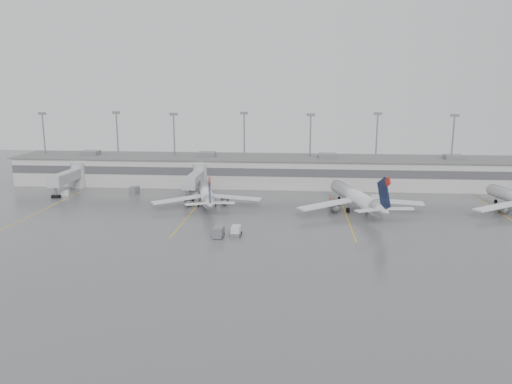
{
  "coord_description": "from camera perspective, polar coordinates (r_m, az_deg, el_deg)",
  "views": [
    {
      "loc": [
        6.4,
        -84.67,
        28.11
      ],
      "look_at": [
        -2.72,
        24.0,
        5.0
      ],
      "focal_mm": 35.0,
      "sensor_mm": 36.0,
      "label": 1
    }
  ],
  "objects": [
    {
      "name": "gse_loader",
      "position": [
        137.12,
        -13.74,
        0.19
      ],
      "size": [
        2.26,
        3.23,
        1.88
      ],
      "primitive_type": "cube",
      "rotation": [
        0.0,
        0.0,
        -0.13
      ],
      "color": "slate",
      "rests_on": "ground"
    },
    {
      "name": "stand_markings",
      "position": [
        112.43,
        1.38,
        -2.51
      ],
      "size": [
        105.25,
        40.0,
        0.01
      ],
      "color": "#E4AD0D",
      "rests_on": "ground"
    },
    {
      "name": "cone_b",
      "position": [
        123.81,
        -8.08,
        -1.13
      ],
      "size": [
        0.39,
        0.39,
        0.62
      ],
      "primitive_type": "cone",
      "color": "#F54305",
      "rests_on": "ground"
    },
    {
      "name": "gse_uld_c",
      "position": [
        128.11,
        13.41,
        -0.69
      ],
      "size": [
        2.53,
        2.09,
        1.54
      ],
      "primitive_type": "cube",
      "rotation": [
        0.0,
        0.0,
        0.34
      ],
      "color": "silver",
      "rests_on": "ground"
    },
    {
      "name": "gse_uld_a",
      "position": [
        140.05,
        -21.01,
        -0.1
      ],
      "size": [
        2.34,
        1.74,
        1.51
      ],
      "primitive_type": "cube",
      "rotation": [
        0.0,
        0.0,
        0.16
      ],
      "color": "silver",
      "rests_on": "ground"
    },
    {
      "name": "baggage_cart",
      "position": [
        95.26,
        -4.31,
        -4.57
      ],
      "size": [
        1.94,
        3.24,
        2.03
      ],
      "rotation": [
        0.0,
        0.0,
        -0.04
      ],
      "color": "slate",
      "rests_on": "ground"
    },
    {
      "name": "cone_c",
      "position": [
        128.65,
        8.47,
        -0.62
      ],
      "size": [
        0.47,
        0.47,
        0.74
      ],
      "primitive_type": "cone",
      "color": "#F54305",
      "rests_on": "ground"
    },
    {
      "name": "terminal",
      "position": [
        144.79,
        2.2,
        2.44
      ],
      "size": [
        152.0,
        17.0,
        9.45
      ],
      "color": "#AAAAA5",
      "rests_on": "ground"
    },
    {
      "name": "baggage_tug",
      "position": [
        96.04,
        -2.31,
        -4.59
      ],
      "size": [
        2.1,
        3.13,
        1.97
      ],
      "rotation": [
        0.0,
        0.0,
        -0.04
      ],
      "color": "silver",
      "rests_on": "ground"
    },
    {
      "name": "light_masts",
      "position": [
        149.43,
        2.33,
        5.78
      ],
      "size": [
        142.4,
        8.0,
        20.6
      ],
      "color": "gray",
      "rests_on": "ground"
    },
    {
      "name": "gse_uld_b",
      "position": [
        128.41,
        -7.12,
        -0.38
      ],
      "size": [
        2.59,
        1.88,
        1.71
      ],
      "primitive_type": "cube",
      "rotation": [
        0.0,
        0.0,
        0.12
      ],
      "color": "silver",
      "rests_on": "ground"
    },
    {
      "name": "ground",
      "position": [
        89.45,
        0.45,
        -6.35
      ],
      "size": [
        260.0,
        260.0,
        0.0
      ],
      "primitive_type": "plane",
      "color": "#505053",
      "rests_on": "ground"
    },
    {
      "name": "cone_a",
      "position": [
        141.57,
        -20.85,
        -0.15
      ],
      "size": [
        0.4,
        0.4,
        0.64
      ],
      "primitive_type": "cone",
      "color": "#F54305",
      "rests_on": "ground"
    },
    {
      "name": "jet_bridge_left",
      "position": [
        146.36,
        -20.31,
        1.68
      ],
      "size": [
        4.0,
        17.2,
        7.0
      ],
      "color": "#9B9DA0",
      "rests_on": "ground"
    },
    {
      "name": "jet_bridge_right",
      "position": [
        135.33,
        -6.75,
        1.56
      ],
      "size": [
        4.0,
        17.2,
        7.0
      ],
      "color": "#9B9DA0",
      "rests_on": "ground"
    },
    {
      "name": "cone_d",
      "position": [
        129.33,
        26.72,
        -1.73
      ],
      "size": [
        0.46,
        0.46,
        0.73
      ],
      "primitive_type": "cone",
      "color": "#F54305",
      "rests_on": "ground"
    },
    {
      "name": "jet_mid_right",
      "position": [
        115.97,
        11.49,
        -0.6
      ],
      "size": [
        28.75,
        32.68,
        10.82
      ],
      "rotation": [
        0.0,
        0.0,
        0.27
      ],
      "color": "silver",
      "rests_on": "ground"
    },
    {
      "name": "jet_mid_left",
      "position": [
        119.96,
        -5.68,
        -0.21
      ],
      "size": [
        25.36,
        28.78,
        9.47
      ],
      "rotation": [
        0.0,
        0.0,
        0.24
      ],
      "color": "silver",
      "rests_on": "ground"
    }
  ]
}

